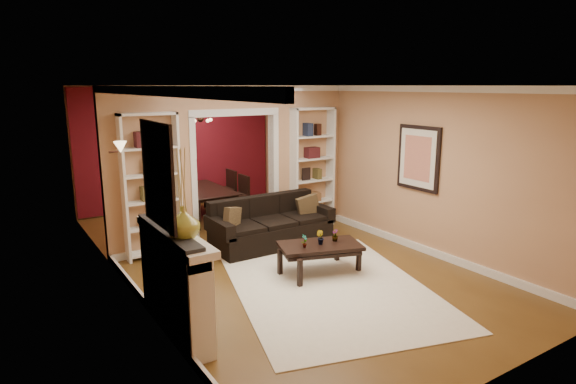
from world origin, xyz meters
TOP-DOWN VIEW (x-y plane):
  - floor at (0.00, 0.00)m, footprint 8.00×8.00m
  - ceiling at (0.00, 0.00)m, footprint 8.00×8.00m
  - wall_back at (0.00, 4.00)m, footprint 8.00×0.00m
  - wall_front at (0.00, -4.00)m, footprint 8.00×0.00m
  - wall_left at (-2.25, 0.00)m, footprint 0.00×8.00m
  - wall_right at (2.25, 0.00)m, footprint 0.00×8.00m
  - partition_wall at (0.00, 1.20)m, footprint 4.50×0.15m
  - red_back_panel at (0.00, 3.97)m, footprint 4.44×0.04m
  - dining_window at (0.00, 3.93)m, footprint 0.78×0.03m
  - area_rug at (0.07, -1.47)m, footprint 3.37×4.06m
  - sofa at (0.30, 0.45)m, footprint 2.11×0.91m
  - pillow_left at (-0.45, 0.43)m, footprint 0.38×0.29m
  - pillow_right at (1.05, 0.43)m, footprint 0.40×0.17m
  - coffee_table at (0.26, -1.00)m, footprint 1.32×0.97m
  - plant_left at (-0.02, -1.00)m, footprint 0.12×0.11m
  - plant_center at (0.26, -1.00)m, footprint 0.11×0.13m
  - plant_right at (0.53, -1.00)m, footprint 0.11×0.11m
  - bookshelf_left at (-1.55, 1.03)m, footprint 0.90×0.30m
  - bookshelf_right at (1.55, 1.03)m, footprint 0.90×0.30m
  - fireplace at (-2.09, -1.50)m, footprint 0.32×1.70m
  - vase at (-2.09, -1.81)m, footprint 0.41×0.41m
  - mirror at (-2.23, -1.50)m, footprint 0.03×0.95m
  - wall_sconce at (-2.15, 0.55)m, footprint 0.18×0.18m
  - framed_art at (2.21, -1.00)m, footprint 0.04×0.85m
  - dining_table at (0.03, 2.74)m, footprint 1.77×0.99m
  - dining_chair_nw at (-0.52, 2.44)m, footprint 0.47×0.47m
  - dining_chair_ne at (0.58, 2.44)m, footprint 0.58×0.58m
  - dining_chair_sw at (-0.52, 3.04)m, footprint 0.55×0.55m
  - dining_chair_se at (0.58, 3.04)m, footprint 0.59×0.59m
  - chandelier at (0.00, 2.70)m, footprint 0.50×0.50m

SIDE VIEW (x-z plane):
  - floor at x=0.00m, z-range 0.00..0.00m
  - area_rug at x=0.07m, z-range 0.00..0.01m
  - coffee_table at x=0.26m, z-range 0.00..0.45m
  - dining_table at x=0.03m, z-range 0.00..0.62m
  - sofa at x=0.30m, z-range 0.00..0.83m
  - dining_chair_nw at x=-0.52m, z-range 0.00..0.86m
  - dining_chair_sw at x=-0.52m, z-range 0.00..0.89m
  - dining_chair_ne at x=0.58m, z-range 0.00..0.90m
  - dining_chair_se at x=0.58m, z-range 0.00..0.92m
  - plant_right at x=0.53m, z-range 0.45..0.62m
  - plant_left at x=-0.02m, z-range 0.45..0.64m
  - plant_center at x=0.26m, z-range 0.45..0.65m
  - fireplace at x=-2.09m, z-range 0.00..1.16m
  - pillow_left at x=-0.45m, z-range 0.40..0.78m
  - pillow_right at x=1.05m, z-range 0.40..0.79m
  - bookshelf_left at x=-1.55m, z-range 0.00..2.30m
  - bookshelf_right at x=1.55m, z-range 0.00..2.30m
  - red_back_panel at x=0.00m, z-range 0.00..2.64m
  - vase at x=-2.09m, z-range 1.16..1.51m
  - wall_back at x=0.00m, z-range -2.65..5.35m
  - wall_front at x=0.00m, z-range -2.65..5.35m
  - wall_left at x=-2.25m, z-range -2.65..5.35m
  - wall_right at x=2.25m, z-range -2.65..5.35m
  - partition_wall at x=0.00m, z-range 0.00..2.70m
  - dining_window at x=0.00m, z-range 1.06..2.04m
  - framed_art at x=2.21m, z-range 1.02..2.08m
  - mirror at x=-2.23m, z-range 1.25..2.35m
  - wall_sconce at x=-2.15m, z-range 1.72..1.94m
  - chandelier at x=0.00m, z-range 1.87..2.17m
  - ceiling at x=0.00m, z-range 2.70..2.70m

